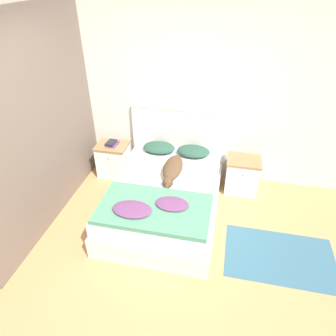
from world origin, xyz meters
name	(u,v)px	position (x,y,z in m)	size (l,w,h in m)	color
ground_plane	(151,275)	(0.00, 0.00, 0.00)	(16.00, 16.00, 0.00)	tan
wall_back	(186,97)	(0.00, 2.13, 1.27)	(9.00, 0.06, 2.55)	silver
wall_side_left	(51,118)	(-1.53, 1.05, 1.27)	(0.06, 3.10, 2.55)	#706056
bed	(165,198)	(-0.08, 1.05, 0.25)	(1.40, 1.96, 0.50)	silver
headboard	(179,141)	(-0.08, 2.06, 0.58)	(1.48, 0.06, 1.13)	silver
nightstand_left	(114,159)	(-1.09, 1.78, 0.27)	(0.49, 0.41, 0.54)	white
nightstand_right	(242,175)	(0.93, 1.78, 0.27)	(0.49, 0.41, 0.54)	white
pillow_left	(159,148)	(-0.34, 1.82, 0.56)	(0.49, 0.33, 0.13)	#284C3D
pillow_right	(193,151)	(0.18, 1.82, 0.56)	(0.49, 0.33, 0.13)	#284C3D
quilt	(153,208)	(-0.09, 0.49, 0.54)	(1.29, 0.75, 0.11)	#4C8466
dog	(173,169)	(-0.02, 1.28, 0.58)	(0.25, 0.80, 0.17)	brown
book_stack	(112,143)	(-1.09, 1.78, 0.57)	(0.17, 0.22, 0.06)	#703D7F
rug	(280,257)	(1.41, 0.57, 0.00)	(1.26, 0.81, 0.00)	#335B70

